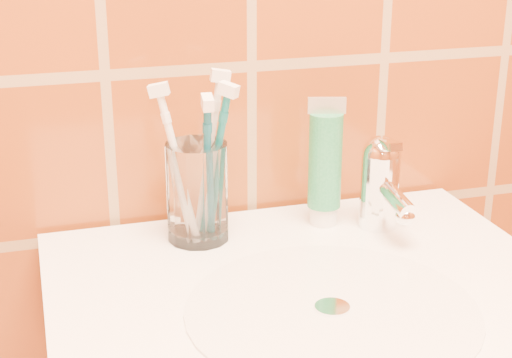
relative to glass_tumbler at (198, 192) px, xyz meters
name	(u,v)px	position (x,y,z in m)	size (l,w,h in m)	color
glass_tumbler	(198,192)	(0.00, 0.00, 0.00)	(0.08, 0.08, 0.12)	white
toothpaste_tube	(325,166)	(0.16, 0.00, 0.02)	(0.05, 0.04, 0.17)	white
faucet	(381,180)	(0.23, -0.03, 0.00)	(0.05, 0.11, 0.12)	white
toothbrush_0	(179,166)	(-0.02, 0.00, 0.04)	(0.06, 0.04, 0.20)	white
toothbrush_1	(207,171)	(0.01, -0.02, 0.03)	(0.03, 0.06, 0.19)	#0C4F67
toothbrush_2	(209,156)	(0.02, 0.01, 0.04)	(0.06, 0.03, 0.21)	silver
toothbrush_3	(215,163)	(0.02, -0.01, 0.04)	(0.05, 0.05, 0.20)	#0C6066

